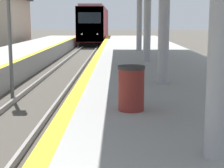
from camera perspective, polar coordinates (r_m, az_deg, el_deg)
train at (r=44.75m, az=-2.61°, el=9.06°), size 2.70×17.84×4.21m
signal_mid at (r=12.93m, az=-15.52°, el=11.05°), size 0.36×0.31×4.32m
trash_bin at (r=7.05m, az=2.95°, el=-0.63°), size 0.51×0.51×0.85m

